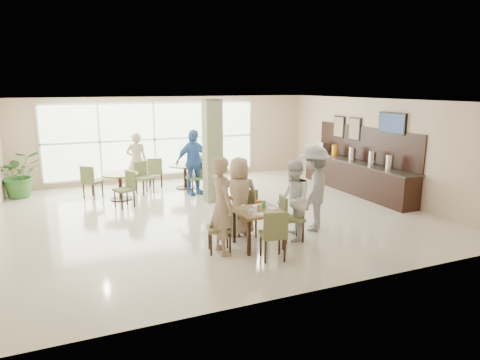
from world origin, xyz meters
name	(u,v)px	position (x,y,z in m)	size (l,w,h in m)	color
ground	(214,214)	(0.00, 0.00, 0.00)	(10.00, 10.00, 0.00)	beige
room_shell	(213,147)	(0.00, 0.00, 1.70)	(10.00, 10.00, 10.00)	white
window_bank	(155,139)	(-0.50, 4.46, 1.40)	(7.00, 0.04, 7.00)	silver
column	(213,151)	(0.40, 1.20, 1.40)	(0.45, 0.45, 2.80)	#707954
main_table	(259,215)	(0.09, -2.41, 0.65)	(0.89, 0.89, 0.75)	brown
round_table_left	(120,180)	(-1.95, 2.37, 0.55)	(1.02, 1.02, 0.75)	brown
round_table_right	(185,171)	(0.11, 2.99, 0.56)	(1.03, 1.03, 0.75)	brown
chairs_main_table	(258,223)	(0.08, -2.40, 0.47)	(2.14, 1.96, 0.95)	#626638
chairs_table_left	(121,183)	(-1.94, 2.37, 0.47)	(2.08, 1.95, 0.95)	#626638
chairs_table_right	(186,173)	(0.13, 3.01, 0.47)	(2.22, 1.82, 0.95)	#626638
tabletop_clutter	(258,207)	(0.09, -2.40, 0.81)	(0.71, 0.74, 0.21)	white
buffet_counter	(356,174)	(4.70, 0.51, 0.55)	(0.64, 4.70, 1.95)	black
wall_tv	(392,123)	(4.94, -0.60, 2.15)	(0.06, 1.00, 0.58)	black
framed_art_a	(355,129)	(4.95, 1.00, 1.85)	(0.05, 0.55, 0.70)	black
framed_art_b	(339,127)	(4.95, 1.80, 1.85)	(0.05, 0.55, 0.70)	black
potted_plant	(19,174)	(-4.57, 3.77, 0.67)	(1.21, 1.21, 1.34)	#306628
teen_left	(222,205)	(-0.69, -2.44, 0.94)	(0.68, 0.45, 1.87)	tan
teen_far	(239,196)	(0.01, -1.62, 0.85)	(0.83, 0.45, 1.69)	tan
teen_right	(293,200)	(0.91, -2.33, 0.84)	(0.82, 0.64, 1.69)	white
teen_standing	(314,188)	(1.65, -1.96, 0.95)	(1.22, 0.70, 1.89)	#969698
adult_a	(193,162)	(0.12, 2.14, 0.96)	(1.13, 0.64, 1.92)	#3E6EBA
adult_b	(211,162)	(0.94, 2.93, 0.79)	(1.47, 0.64, 1.59)	white
adult_standing	(137,160)	(-1.25, 3.71, 0.87)	(0.63, 0.41, 1.73)	tan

